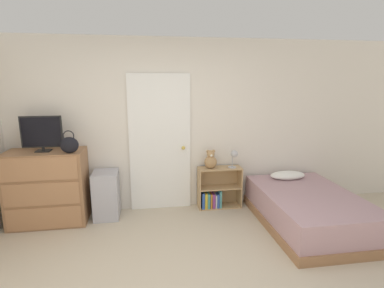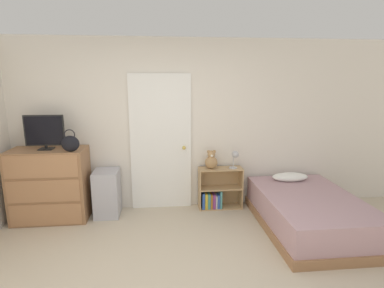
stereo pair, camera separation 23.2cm
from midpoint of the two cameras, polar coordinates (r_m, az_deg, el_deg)
The scene contains 10 objects.
wall_back at distance 4.51m, azimuth -7.41°, elevation 3.40°, with size 10.00×0.06×2.55m.
door_closed at distance 4.50m, azimuth -7.58°, elevation 0.12°, with size 0.91×0.09×2.05m.
dresser at distance 4.63m, azimuth -27.09°, elevation -7.40°, with size 1.01×0.52×1.02m.
tv at distance 4.45m, azimuth -28.08°, elevation 1.83°, with size 0.52×0.16×0.47m.
handbag at distance 4.21m, azimuth -23.82°, elevation -0.14°, with size 0.23×0.11×0.30m.
storage_bin at distance 4.55m, azimuth -17.44°, elevation -9.20°, with size 0.35×0.42×0.68m.
bookshelf at distance 4.71m, azimuth 3.16°, elevation -9.06°, with size 0.67×0.24×0.64m.
teddy_bear at distance 4.53m, azimuth 2.10°, elevation -3.13°, with size 0.19×0.19×0.29m.
desk_lamp at distance 4.55m, azimuth 6.56°, elevation -2.22°, with size 0.14×0.13×0.27m.
bed at distance 4.42m, azimuth 19.79°, elevation -11.56°, with size 1.22×1.80×0.57m.
Camera 1 is at (-0.23, -2.23, 1.95)m, focal length 28.00 mm.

